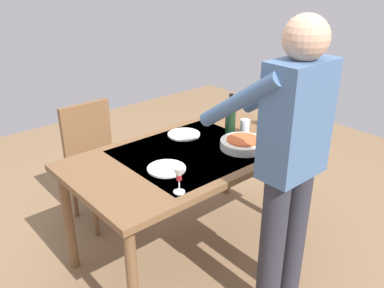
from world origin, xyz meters
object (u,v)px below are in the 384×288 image
(chair_near, at_px, (95,155))
(person_server, at_px, (289,158))
(serving_bowl_pasta, at_px, (243,143))
(dinner_plate_near, at_px, (184,134))
(water_cup_near_left, at_px, (245,127))
(water_cup_near_right, at_px, (266,119))
(wine_glass_left, at_px, (179,175))
(dining_table, at_px, (192,162))
(wine_bottle, at_px, (230,119))
(dinner_plate_far, at_px, (167,169))
(water_cup_far_left, at_px, (230,106))

(chair_near, distance_m, person_server, 1.63)
(serving_bowl_pasta, relative_size, dinner_plate_near, 1.30)
(person_server, relative_size, serving_bowl_pasta, 5.63)
(water_cup_near_left, bearing_deg, dinner_plate_near, -36.40)
(serving_bowl_pasta, bearing_deg, water_cup_near_right, -159.88)
(wine_glass_left, height_order, water_cup_near_left, wine_glass_left)
(dining_table, distance_m, wine_bottle, 0.44)
(dinner_plate_near, relative_size, dinner_plate_far, 1.00)
(person_server, bearing_deg, chair_near, -77.61)
(dining_table, bearing_deg, wine_glass_left, 41.51)
(water_cup_near_right, bearing_deg, chair_near, -41.02)
(chair_near, bearing_deg, serving_bowl_pasta, 119.07)
(wine_bottle, xyz_separation_m, dinner_plate_near, (0.27, -0.19, -0.10))
(wine_glass_left, bearing_deg, dining_table, -138.49)
(wine_glass_left, bearing_deg, person_server, 141.19)
(water_cup_near_left, xyz_separation_m, dinner_plate_near, (0.35, -0.26, -0.05))
(person_server, distance_m, wine_glass_left, 0.58)
(water_cup_far_left, bearing_deg, chair_near, -25.37)
(water_cup_far_left, xyz_separation_m, serving_bowl_pasta, (0.43, 0.54, -0.02))
(dining_table, xyz_separation_m, dinner_plate_near, (-0.13, -0.24, 0.08))
(dinner_plate_far, bearing_deg, water_cup_near_left, -174.56)
(wine_bottle, distance_m, water_cup_near_left, 0.12)
(water_cup_near_right, xyz_separation_m, dinner_plate_near, (0.58, -0.27, -0.05))
(water_cup_far_left, distance_m, dinner_plate_far, 1.09)
(dining_table, relative_size, person_server, 0.95)
(serving_bowl_pasta, distance_m, dinner_plate_near, 0.45)
(dining_table, height_order, water_cup_far_left, water_cup_far_left)
(dining_table, height_order, chair_near, chair_near)
(wine_bottle, bearing_deg, water_cup_near_right, 166.84)
(dinner_plate_far, bearing_deg, chair_near, -90.15)
(person_server, distance_m, water_cup_far_left, 1.25)
(dining_table, bearing_deg, person_server, 94.64)
(wine_bottle, height_order, dinner_plate_near, wine_bottle)
(water_cup_near_right, relative_size, dinner_plate_far, 0.46)
(water_cup_near_left, distance_m, water_cup_far_left, 0.44)
(wine_glass_left, relative_size, water_cup_near_right, 1.43)
(water_cup_far_left, height_order, dinner_plate_far, water_cup_far_left)
(chair_near, xyz_separation_m, wine_glass_left, (0.11, 1.17, 0.34))
(dining_table, xyz_separation_m, chair_near, (0.28, -0.83, -0.16))
(serving_bowl_pasta, xyz_separation_m, dinner_plate_far, (0.56, -0.09, -0.03))
(dining_table, distance_m, dinner_plate_far, 0.31)
(dining_table, relative_size, water_cup_near_left, 15.42)
(serving_bowl_pasta, bearing_deg, water_cup_far_left, -128.86)
(water_cup_near_right, bearing_deg, dining_table, -2.51)
(water_cup_near_right, bearing_deg, wine_bottle, -13.16)
(water_cup_near_right, bearing_deg, dinner_plate_near, -24.92)
(wine_bottle, relative_size, water_cup_near_right, 2.80)
(water_cup_near_right, relative_size, water_cup_far_left, 1.04)
(wine_bottle, distance_m, dinner_plate_near, 0.35)
(person_server, height_order, wine_bottle, person_server)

